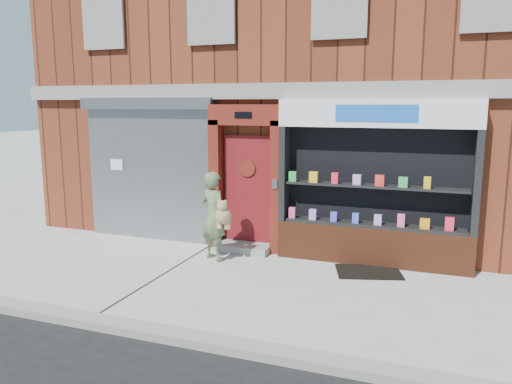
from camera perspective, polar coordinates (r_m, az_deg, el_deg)
The scene contains 8 objects.
ground at distance 8.29m, azimuth -0.94°, elevation -10.50°, with size 80.00×80.00×0.00m, color #9E9E99.
curb at distance 6.47m, azimuth -8.09°, elevation -16.18°, with size 60.00×0.30×0.12m, color gray.
building at distance 13.57m, azimuth 8.47°, elevation 14.54°, with size 12.00×8.16×8.00m.
shutter_bay at distance 10.92m, azimuth -12.10°, elevation 3.55°, with size 3.10×0.30×3.04m.
red_door_bay at distance 9.88m, azimuth -1.13°, elevation 1.58°, with size 1.52×0.58×2.90m.
pharmacy_bay at distance 9.24m, azimuth 13.34°, elevation 0.20°, with size 3.50×0.41×3.00m.
woman at distance 9.34m, azimuth -4.73°, elevation -2.74°, with size 0.78×0.62×1.68m.
doormat at distance 9.05m, azimuth 12.73°, elevation -8.88°, with size 1.10×0.77×0.03m, color black.
Camera 1 is at (2.80, -7.24, 2.91)m, focal length 35.00 mm.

